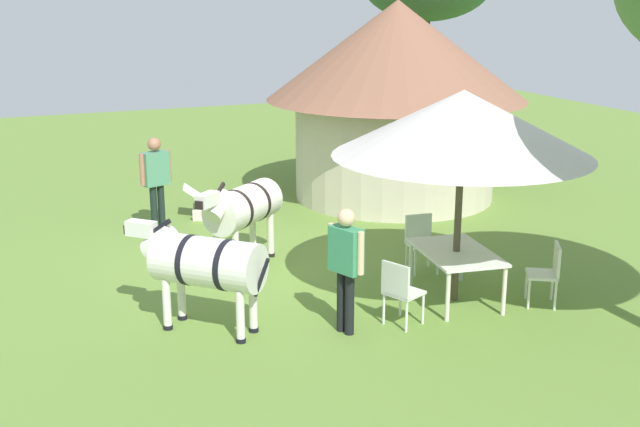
# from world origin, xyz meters

# --- Properties ---
(ground_plane) EXTENTS (36.00, 36.00, 0.00)m
(ground_plane) POSITION_xyz_m (0.00, 0.00, 0.00)
(ground_plane) COLOR olive
(thatched_hut) EXTENTS (5.44, 5.44, 4.13)m
(thatched_hut) POSITION_xyz_m (-3.04, 4.12, 2.32)
(thatched_hut) COLOR beige
(thatched_hut) RESTS_ON ground_plane
(shade_umbrella) EXTENTS (3.59, 3.59, 3.02)m
(shade_umbrella) POSITION_xyz_m (2.62, 2.14, 2.57)
(shade_umbrella) COLOR #49412F
(shade_umbrella) RESTS_ON ground_plane
(patio_dining_table) EXTENTS (1.62, 1.15, 0.74)m
(patio_dining_table) POSITION_xyz_m (2.62, 2.14, 0.66)
(patio_dining_table) COLOR silver
(patio_dining_table) RESTS_ON ground_plane
(patio_chair_near_lawn) EXTENTS (0.57, 0.56, 0.90)m
(patio_chair_near_lawn) POSITION_xyz_m (3.14, 0.97, 0.52)
(patio_chair_near_lawn) COLOR silver
(patio_chair_near_lawn) RESTS_ON ground_plane
(patio_chair_east_end) EXTENTS (0.59, 0.59, 0.90)m
(patio_chair_east_end) POSITION_xyz_m (3.29, 3.24, 0.52)
(patio_chair_east_end) COLOR silver
(patio_chair_east_end) RESTS_ON ground_plane
(patio_chair_near_hut) EXTENTS (0.47, 0.49, 0.90)m
(patio_chair_near_hut) POSITION_xyz_m (1.34, 2.29, 0.52)
(patio_chair_near_hut) COLOR silver
(patio_chair_near_hut) RESTS_ON ground_plane
(guest_beside_umbrella) EXTENTS (0.56, 0.36, 1.67)m
(guest_beside_umbrella) POSITION_xyz_m (3.05, 0.22, 1.01)
(guest_beside_umbrella) COLOR black
(guest_beside_umbrella) RESTS_ON ground_plane
(standing_watcher) EXTENTS (0.36, 0.60, 1.75)m
(standing_watcher) POSITION_xyz_m (-2.41, -1.10, 1.05)
(standing_watcher) COLOR black
(standing_watcher) RESTS_ON ground_plane
(striped_lounge_chair) EXTENTS (0.72, 0.91, 0.65)m
(striped_lounge_chair) POSITION_xyz_m (-3.00, -0.06, 0.26)
(striped_lounge_chair) COLOR #3365AB
(striped_lounge_chair) RESTS_ON ground_plane
(zebra_nearest_camera) EXTENTS (1.64, 1.65, 1.47)m
(zebra_nearest_camera) POSITION_xyz_m (2.28, -1.43, 0.93)
(zebra_nearest_camera) COLOR silver
(zebra_nearest_camera) RESTS_ON ground_plane
(zebra_by_umbrella) EXTENTS (1.55, 1.72, 1.50)m
(zebra_by_umbrella) POSITION_xyz_m (0.03, -0.23, 0.96)
(zebra_by_umbrella) COLOR silver
(zebra_by_umbrella) RESTS_ON ground_plane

